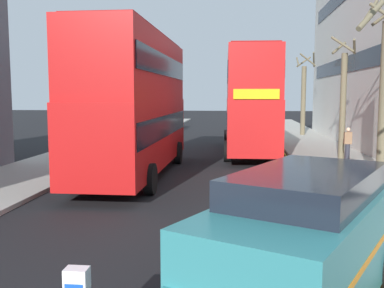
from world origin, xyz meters
name	(u,v)px	position (x,y,z in m)	size (l,w,h in m)	color
sidewalk_right	(355,175)	(6.50, 16.00, 0.07)	(4.00, 80.00, 0.14)	#ADA89E
sidewalk_left	(43,169)	(-6.50, 16.00, 0.07)	(4.00, 80.00, 0.14)	#ADA89E
kerb_line_outer	(309,186)	(4.40, 14.00, 0.00)	(0.10, 56.00, 0.01)	yellow
kerb_line_inner	(304,186)	(4.24, 14.00, 0.00)	(0.10, 56.00, 0.01)	yellow
double_decker_bus_away	(135,101)	(-2.24, 15.35, 3.03)	(2.82, 10.82, 5.64)	red
double_decker_bus_oncoming	(250,99)	(2.44, 22.95, 3.03)	(3.04, 10.88, 5.64)	red
taxi_minivan	(302,242)	(2.85, 4.50, 1.07)	(3.81, 5.14, 2.12)	teal
pedestrian_far	(348,144)	(6.90, 19.06, 0.99)	(0.34, 0.22, 1.62)	#2D2D38
street_tree_far	(304,97)	(6.84, 33.50, 3.11)	(1.47, 1.47, 6.34)	#6B6047
street_tree_distant	(343,101)	(6.89, 20.28, 2.97)	(1.34, 1.39, 5.90)	#6B6047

